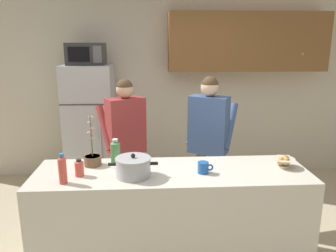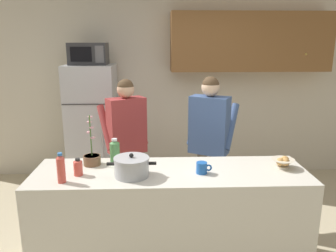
{
  "view_description": "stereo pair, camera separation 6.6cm",
  "coord_description": "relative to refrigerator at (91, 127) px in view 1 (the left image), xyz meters",
  "views": [
    {
      "loc": [
        -0.19,
        -2.6,
        1.97
      ],
      "look_at": [
        0.0,
        0.55,
        1.17
      ],
      "focal_mm": 35.46,
      "sensor_mm": 36.0,
      "label": 1
    },
    {
      "loc": [
        -0.12,
        -2.6,
        1.97
      ],
      "look_at": [
        0.0,
        0.55,
        1.17
      ],
      "focal_mm": 35.46,
      "sensor_mm": 36.0,
      "label": 2
    }
  ],
  "objects": [
    {
      "name": "potted_orchid",
      "position": [
        0.3,
        -1.68,
        0.15
      ],
      "size": [
        0.15,
        0.15,
        0.45
      ],
      "color": "brown",
      "rests_on": "kitchen_island"
    },
    {
      "name": "back_wall_unit",
      "position": [
        1.27,
        0.39,
        0.62
      ],
      "size": [
        6.0,
        0.48,
        2.6
      ],
      "color": "beige",
      "rests_on": "ground"
    },
    {
      "name": "coffee_mug",
      "position": [
        1.24,
        -1.91,
        0.13
      ],
      "size": [
        0.13,
        0.09,
        0.1
      ],
      "color": "#1E59B2",
      "rests_on": "kitchen_island"
    },
    {
      "name": "microwave",
      "position": [
        0.0,
        -0.02,
        0.98
      ],
      "size": [
        0.48,
        0.37,
        0.28
      ],
      "color": "#2D2D30",
      "rests_on": "refrigerator"
    },
    {
      "name": "kitchen_island",
      "position": [
        0.98,
        -1.85,
        -0.38
      ],
      "size": [
        2.3,
        0.68,
        0.92
      ],
      "primitive_type": "cube",
      "color": "silver",
      "rests_on": "ground"
    },
    {
      "name": "cooking_pot",
      "position": [
        0.67,
        -1.95,
        0.16
      ],
      "size": [
        0.4,
        0.29,
        0.19
      ],
      "color": "#ADAFB5",
      "rests_on": "kitchen_island"
    },
    {
      "name": "person_near_pot",
      "position": [
        0.54,
        -0.91,
        0.15
      ],
      "size": [
        0.6,
        0.56,
        1.59
      ],
      "color": "black",
      "rests_on": "ground"
    },
    {
      "name": "person_by_sink",
      "position": [
        1.44,
        -1.01,
        0.17
      ],
      "size": [
        0.61,
        0.57,
        1.63
      ],
      "color": "#726656",
      "rests_on": "ground"
    },
    {
      "name": "refrigerator",
      "position": [
        0.0,
        0.0,
        0.0
      ],
      "size": [
        0.64,
        0.68,
        1.68
      ],
      "color": "#B7BABF",
      "rests_on": "ground"
    },
    {
      "name": "bread_bowl",
      "position": [
        1.95,
        -1.82,
        0.13
      ],
      "size": [
        0.2,
        0.2,
        0.1
      ],
      "color": "beige",
      "rests_on": "kitchen_island"
    },
    {
      "name": "bottle_mid_counter",
      "position": [
        0.23,
        -1.91,
        0.15
      ],
      "size": [
        0.07,
        0.07,
        0.14
      ],
      "color": "#D84C3F",
      "rests_on": "kitchen_island"
    },
    {
      "name": "bottle_near_edge",
      "position": [
        0.13,
        -2.05,
        0.19
      ],
      "size": [
        0.06,
        0.06,
        0.24
      ],
      "color": "#D84C3F",
      "rests_on": "kitchen_island"
    },
    {
      "name": "bottle_far_corner",
      "position": [
        0.5,
        -1.65,
        0.19
      ],
      "size": [
        0.09,
        0.09,
        0.23
      ],
      "color": "#4C8C4C",
      "rests_on": "kitchen_island"
    }
  ]
}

